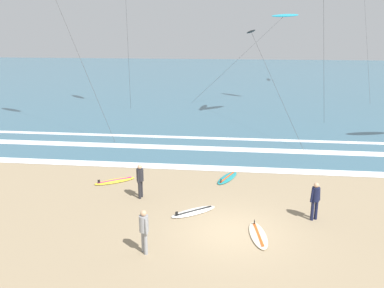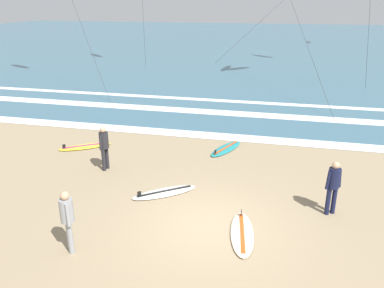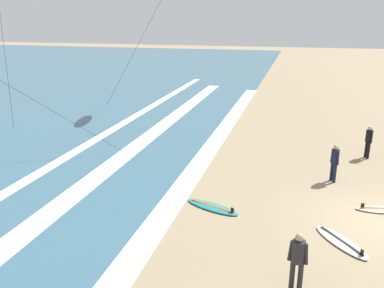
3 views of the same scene
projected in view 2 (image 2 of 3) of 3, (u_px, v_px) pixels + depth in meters
name	position (u px, v px, depth m)	size (l,w,h in m)	color
ground_plane	(207.00, 226.00, 10.51)	(160.00, 160.00, 0.00)	#937F60
ocean_surface	(277.00, 41.00, 57.79)	(140.00, 90.00, 0.01)	#386075
wave_foam_shoreline	(215.00, 136.00, 17.38)	(49.94, 0.92, 0.01)	white
wave_foam_mid_break	(213.00, 112.00, 21.07)	(54.65, 1.00, 0.01)	white
wave_foam_outer_break	(276.00, 104.00, 22.76)	(55.54, 0.60, 0.01)	white
surfer_foreground_main	(104.00, 144.00, 13.67)	(0.32, 0.52, 1.60)	#232328
surfer_background_far	(333.00, 183.00, 10.78)	(0.48, 0.35, 1.60)	#141938
surfer_left_far	(67.00, 216.00, 9.13)	(0.39, 0.45, 1.60)	gray
surfboard_right_spare	(165.00, 192.00, 12.23)	(2.03, 1.76, 0.25)	silver
surfboard_foreground_flat	(85.00, 147.00, 16.04)	(2.06, 1.70, 0.25)	yellow
surfboard_near_water	(226.00, 149.00, 15.82)	(1.32, 2.18, 0.25)	teal
surfboard_left_pile	(242.00, 233.00, 10.08)	(0.91, 2.17, 0.25)	beige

